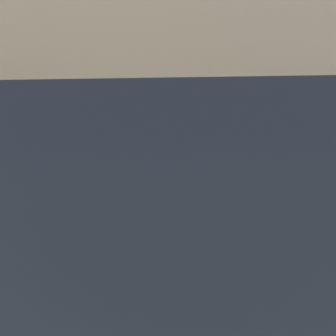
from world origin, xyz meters
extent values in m
cube|color=#9E9B96|center=(0.00, 2.20, 0.07)|extent=(24.00, 2.80, 0.13)
cube|color=tan|center=(0.00, 4.12, 2.71)|extent=(24.00, 0.30, 5.43)
cylinder|color=#2D2D30|center=(0.58, 1.31, 0.71)|extent=(0.06, 0.06, 1.14)
cube|color=black|center=(0.58, 1.31, 1.47)|extent=(0.16, 0.14, 0.38)
cube|color=gray|center=(0.58, 1.24, 1.49)|extent=(0.09, 0.01, 0.13)
cylinder|color=black|center=(0.58, 1.31, 1.70)|extent=(0.19, 0.11, 0.19)
cylinder|color=black|center=(0.13, 0.53, 0.35)|extent=(0.71, 0.24, 0.70)
camera|label=1|loc=(0.86, -1.59, 1.74)|focal=28.00mm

